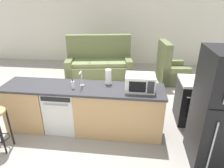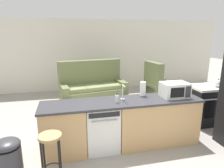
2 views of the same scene
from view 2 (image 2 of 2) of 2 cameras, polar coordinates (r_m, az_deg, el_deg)
name	(u,v)px [view 2 (image 2 of 2)]	position (r m, az deg, el deg)	size (l,w,h in m)	color
ground_plane	(115,146)	(3.98, 0.79, -17.30)	(24.00, 24.00, 0.00)	gray
wall_back	(96,55)	(7.62, -4.66, 8.25)	(10.00, 0.06, 2.60)	silver
kitchen_counter	(127,125)	(3.84, 4.35, -11.47)	(2.94, 0.66, 0.90)	tan
dishwasher	(102,127)	(3.73, -3.00, -12.22)	(0.58, 0.61, 0.84)	white
stove_range	(205,104)	(5.24, 25.12, -5.30)	(0.76, 0.68, 0.90)	black
microwave	(175,90)	(3.99, 17.45, -1.58)	(0.50, 0.37, 0.28)	white
sink_faucet	(123,94)	(3.60, 3.08, -2.74)	(0.07, 0.18, 0.30)	silver
paper_towel_roll	(143,89)	(3.90, 8.80, -1.45)	(0.14, 0.14, 0.28)	#4C4C51
soap_bottle	(117,99)	(3.50, 1.39, -4.23)	(0.06, 0.06, 0.18)	silver
kettle	(218,83)	(5.12, 28.08, 0.15)	(0.21, 0.17, 0.19)	silver
bar_stool	(51,148)	(3.02, -17.10, -17.17)	(0.32, 0.32, 0.74)	tan
trash_bin	(9,164)	(3.20, -27.28, -19.61)	(0.35, 0.35, 0.74)	#333338
couch	(92,88)	(6.36, -5.65, -1.28)	(2.12, 1.20, 1.27)	#667047
armchair	(158,88)	(6.76, 12.99, -1.02)	(0.91, 0.95, 1.20)	#667047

